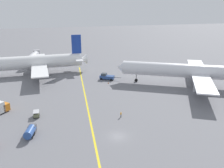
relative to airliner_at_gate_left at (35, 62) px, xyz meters
name	(u,v)px	position (x,y,z in m)	size (l,w,h in m)	color
ground_plane	(118,136)	(19.76, -62.79, -5.43)	(600.00, 600.00, 0.00)	slate
taxiway_stripe	(90,121)	(14.96, -52.79, -5.43)	(0.50, 120.00, 0.01)	yellow
airliner_at_gate_left	(35,62)	(0.00, 0.00, 0.00)	(47.94, 45.57, 17.07)	white
airliner_being_pushed	(194,72)	(59.21, -33.97, 0.27)	(54.33, 44.22, 15.64)	silver
pushback_tug	(107,77)	(28.89, -17.01, -4.19)	(8.51, 5.92, 2.92)	#2D4C8C
gse_baggage_cart_trailing	(36,114)	(0.79, -46.38, -4.57)	(1.65, 2.76, 1.71)	#666B4C
gse_fuel_bowser_stubby	(30,131)	(-0.38, -56.89, -4.10)	(3.03, 5.21, 2.40)	#2D5199
ground_crew_ramp_agent_by_cones	(121,114)	(23.74, -52.95, -4.61)	(0.36, 0.36, 1.59)	#4C4C51
traffic_cone_wingtip_starboard	(108,83)	(28.21, -22.54, -5.15)	(0.44, 0.44, 0.60)	orange
jet_bridge	(33,56)	(-1.41, 21.53, -1.32)	(7.52, 22.80, 5.88)	#B7B7BC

